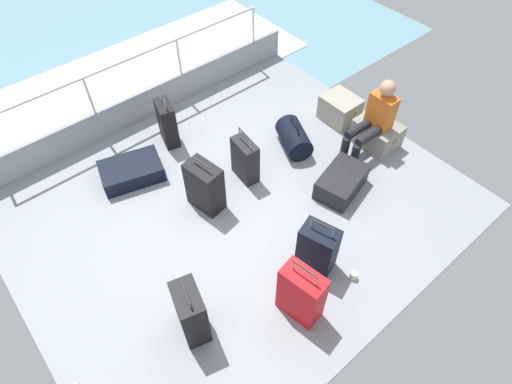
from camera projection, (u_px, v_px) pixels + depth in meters
name	position (u px, v px, depth m)	size (l,w,h in m)	color
ground_plane	(237.00, 206.00, 5.37)	(4.40, 5.20, 0.06)	gray
gunwale_port	(144.00, 105.00, 6.24)	(0.06, 5.20, 0.45)	gray
railing_port	(135.00, 72.00, 5.81)	(0.04, 4.20, 1.02)	silver
sea_wake	(107.00, 90.00, 7.37)	(12.00, 12.00, 0.01)	#6B99A8
cargo_crate_0	(340.00, 109.00, 6.23)	(0.54, 0.43, 0.38)	#9E9989
cargo_crate_1	(377.00, 133.00, 5.91)	(0.63, 0.45, 0.36)	gray
passenger_seated	(374.00, 118.00, 5.56)	(0.34, 0.66, 1.06)	orange
suitcase_0	(167.00, 123.00, 5.83)	(0.41, 0.29, 0.85)	black
suitcase_1	(318.00, 249.00, 4.56)	(0.45, 0.37, 0.77)	black
suitcase_2	(301.00, 294.00, 4.18)	(0.47, 0.31, 0.83)	red
suitcase_3	(245.00, 160.00, 5.42)	(0.40, 0.23, 0.75)	black
suitcase_4	(132.00, 171.00, 5.55)	(0.69, 0.88, 0.22)	black
suitcase_5	(341.00, 182.00, 5.39)	(0.60, 0.77, 0.28)	black
suitcase_6	(191.00, 313.00, 4.06)	(0.45, 0.34, 0.79)	black
suitcase_7	(205.00, 187.00, 5.09)	(0.47, 0.33, 0.75)	black
duffel_bag	(294.00, 138.00, 5.86)	(0.67, 0.55, 0.50)	black
paper_cup	(353.00, 275.00, 4.65)	(0.08, 0.08, 0.10)	white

